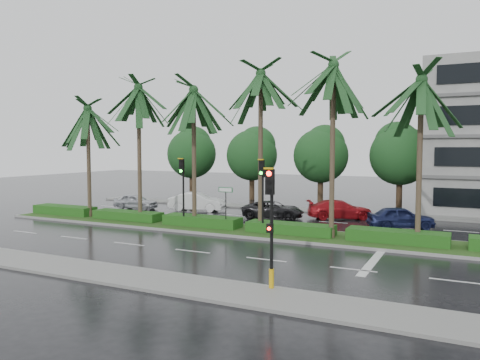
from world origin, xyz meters
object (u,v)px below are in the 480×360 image
at_px(street_sign, 226,197).
at_px(car_white, 197,202).
at_px(car_silver, 136,201).
at_px(car_blue, 401,217).
at_px(signal_near, 271,223).
at_px(signal_median_left, 182,182).
at_px(car_darkgrey, 273,210).
at_px(car_red, 340,209).

height_order(street_sign, car_white, street_sign).
relative_size(car_silver, car_blue, 0.90).
xyz_separation_m(signal_near, street_sign, (-7.00, 9.87, -0.38)).
distance_m(signal_median_left, car_silver, 11.07).
distance_m(signal_median_left, car_blue, 14.13).
distance_m(car_silver, car_white, 5.38).
height_order(signal_median_left, street_sign, signal_median_left).
distance_m(signal_near, car_darkgrey, 17.73).
height_order(signal_near, car_white, signal_near).
bearing_deg(car_white, car_darkgrey, -111.83).
bearing_deg(car_red, car_silver, 72.58).
xyz_separation_m(signal_median_left, street_sign, (3.00, 0.18, -0.87)).
bearing_deg(street_sign, signal_median_left, -176.53).
bearing_deg(car_silver, car_blue, -96.23).
bearing_deg(car_darkgrey, signal_median_left, 141.09).
relative_size(car_white, car_red, 0.97).
relative_size(car_darkgrey, car_red, 0.96).
distance_m(car_darkgrey, car_blue, 9.02).
bearing_deg(signal_median_left, car_red, 46.72).
bearing_deg(car_darkgrey, car_white, 71.09).
bearing_deg(car_red, signal_near, 161.48).
bearing_deg(car_red, car_darkgrey, 86.95).
height_order(street_sign, car_silver, street_sign).
relative_size(car_silver, car_red, 0.80).
bearing_deg(car_silver, car_darkgrey, -94.08).
height_order(signal_near, car_silver, signal_near).
bearing_deg(signal_median_left, car_blue, 26.30).
distance_m(street_sign, car_silver, 13.36).
distance_m(signal_near, car_silver, 24.74).
xyz_separation_m(car_red, car_blue, (4.50, -2.32, 0.03)).
xyz_separation_m(signal_median_left, car_red, (8.00, 8.49, -2.32)).
bearing_deg(car_white, street_sign, -152.92).
height_order(car_white, car_darkgrey, car_white).
distance_m(signal_median_left, car_red, 11.90).
xyz_separation_m(car_darkgrey, car_red, (4.50, 1.80, 0.05)).
xyz_separation_m(car_darkgrey, car_blue, (9.00, -0.52, 0.08)).
bearing_deg(car_darkgrey, car_silver, 80.43).
height_order(signal_median_left, car_red, signal_median_left).
relative_size(signal_near, car_silver, 1.16).
bearing_deg(car_red, car_white, 69.43).
xyz_separation_m(street_sign, car_red, (5.00, 8.31, -1.44)).
bearing_deg(signal_near, car_blue, 81.05).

